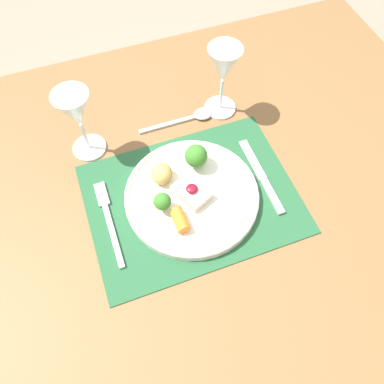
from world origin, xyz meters
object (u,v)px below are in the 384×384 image
wine_glass_near (224,68)px  wine_glass_far (76,113)px  fork (108,217)px  dinner_plate (190,192)px  spoon (193,117)px  knife (264,180)px

wine_glass_near → wine_glass_far: bearing=-178.1°
wine_glass_far → fork: bearing=-90.5°
dinner_plate → spoon: size_ratio=1.53×
spoon → wine_glass_far: (-0.27, -0.00, 0.12)m
fork → wine_glass_far: 0.23m
knife → spoon: size_ratio=1.09×
knife → spoon: bearing=109.1°
dinner_plate → wine_glass_near: bearing=53.8°
dinner_plate → wine_glass_near: wine_glass_near is taller
fork → wine_glass_near: 0.42m
wine_glass_near → spoon: bearing=-174.5°
fork → knife: 0.35m
dinner_plate → spoon: dinner_plate is taller
fork → wine_glass_far: (0.00, 0.20, 0.12)m
spoon → wine_glass_near: bearing=2.7°
wine_glass_far → wine_glass_near: bearing=1.9°
knife → wine_glass_near: 0.27m
fork → wine_glass_far: bearing=89.6°
wine_glass_near → knife: bearing=-87.9°
dinner_plate → wine_glass_far: size_ratio=1.66×
wine_glass_far → dinner_plate: bearing=-48.6°
dinner_plate → spoon: bearing=68.3°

